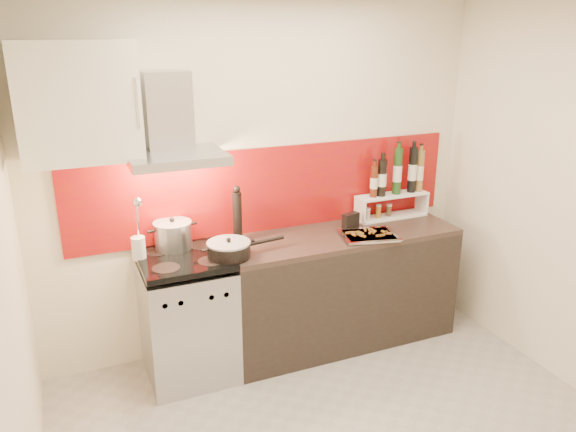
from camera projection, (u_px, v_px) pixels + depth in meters
name	position (u px, v px, depth m)	size (l,w,h in m)	color
back_wall	(264.00, 179.00, 4.18)	(3.40, 0.02, 2.60)	silver
left_wall	(1.00, 301.00, 2.33)	(0.02, 2.80, 2.60)	silver
backsplash	(271.00, 189.00, 4.21)	(3.00, 0.02, 0.64)	maroon
range_stove	(188.00, 318.00, 3.93)	(0.60, 0.60, 0.91)	#B7B7BA
counter	(339.00, 287.00, 4.37)	(1.80, 0.60, 0.90)	black
range_hood	(171.00, 130.00, 3.63)	(0.62, 0.50, 0.61)	#B7B7BA
upper_cabinet	(78.00, 102.00, 3.35)	(0.70, 0.35, 0.72)	#EDE9CE
stock_pot	(173.00, 235.00, 3.89)	(0.26, 0.26, 0.23)	#B7B7BA
saute_pan	(230.00, 249.00, 3.77)	(0.57, 0.30, 0.14)	black
utensil_jar	(138.00, 241.00, 3.71)	(0.09, 0.14, 0.45)	silver
pepper_mill	(237.00, 215.00, 4.01)	(0.07, 0.07, 0.42)	black
step_shelf	(396.00, 186.00, 4.50)	(0.61, 0.17, 0.57)	white
caddy_box	(351.00, 221.00, 4.32)	(0.14, 0.06, 0.12)	black
baking_tray	(369.00, 235.00, 4.14)	(0.47, 0.40, 0.03)	silver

